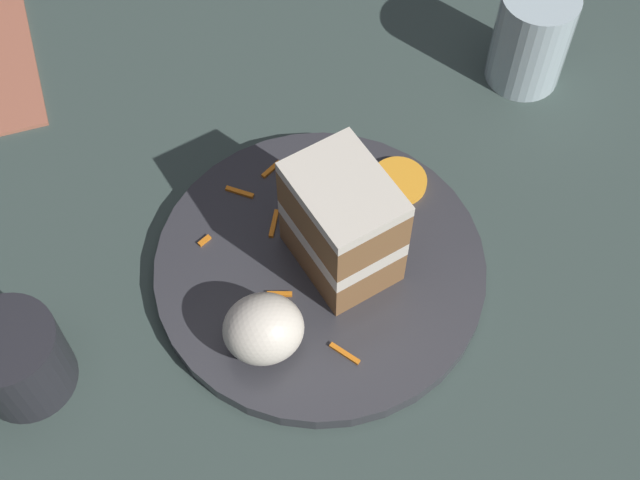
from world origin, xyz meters
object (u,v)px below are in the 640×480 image
Objects in this scene: cream_dollop at (263,329)px; cake_slice at (342,224)px; drinking_glass at (530,43)px; coffee_mug at (16,358)px; plate at (320,268)px; orange_garnish at (398,181)px.

cake_slice is at bearing 42.57° from cream_dollop.
drinking_glass reaches higher than cream_dollop.
coffee_mug is (-0.49, -0.25, -0.00)m from drinking_glass.
cake_slice is (0.02, 0.00, 0.06)m from plate.
cream_dollop is 0.63× the size of drinking_glass.
cream_dollop is at bearing -138.91° from drinking_glass.
cake_slice reaches higher than orange_garnish.
cake_slice is at bearing 7.13° from plate.
drinking_glass is at bearing 26.88° from coffee_mug.
cream_dollop is at bearing -3.12° from coffee_mug.
orange_garnish is 0.36m from coffee_mug.
cream_dollop is at bearing -135.81° from orange_garnish.
orange_garnish is at bearing 44.19° from cream_dollop.
drinking_glass is (0.15, 0.12, 0.02)m from orange_garnish.
drinking_glass is (0.22, 0.19, -0.03)m from cake_slice.
cake_slice is at bearing -139.44° from drinking_glass.
cake_slice is 0.11m from orange_garnish.
coffee_mug is (-0.33, -0.13, 0.02)m from orange_garnish.
coffee_mug is (-0.27, -0.06, -0.03)m from cake_slice.
coffee_mug is (-0.25, -0.06, 0.03)m from plate.
plate is 2.78× the size of drinking_glass.
orange_garnish is at bearing 24.28° from cake_slice.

